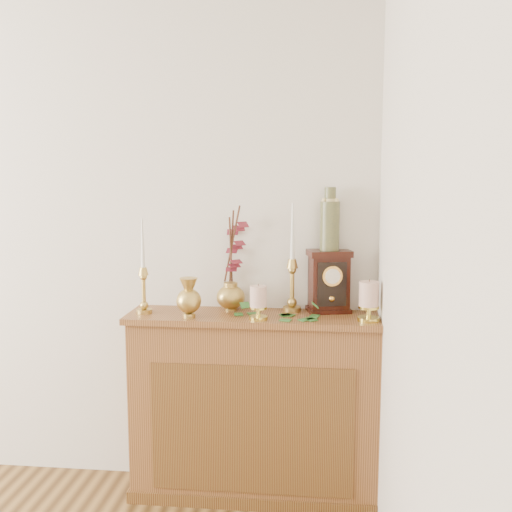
# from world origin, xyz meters

# --- Properties ---
(console_shelf) EXTENTS (1.24, 0.34, 0.93)m
(console_shelf) POSITION_xyz_m (1.40, 2.10, 0.44)
(console_shelf) COLOR brown
(console_shelf) RESTS_ON ground
(candlestick_left) EXTENTS (0.08, 0.08, 0.46)m
(candlestick_left) POSITION_xyz_m (0.86, 2.07, 1.08)
(candlestick_left) COLOR tan
(candlestick_left) RESTS_ON console_shelf
(candlestick_center) EXTENTS (0.09, 0.09, 0.54)m
(candlestick_center) POSITION_xyz_m (1.58, 2.19, 1.11)
(candlestick_center) COLOR tan
(candlestick_center) RESTS_ON console_shelf
(bud_vase) EXTENTS (0.12, 0.12, 0.19)m
(bud_vase) POSITION_xyz_m (1.10, 2.00, 1.02)
(bud_vase) COLOR tan
(bud_vase) RESTS_ON console_shelf
(ginger_jar) EXTENTS (0.22, 0.23, 0.53)m
(ginger_jar) POSITION_xyz_m (1.29, 2.21, 1.17)
(ginger_jar) COLOR tan
(ginger_jar) RESTS_ON console_shelf
(pillar_candle_left) EXTENTS (0.09, 0.09, 0.17)m
(pillar_candle_left) POSITION_xyz_m (1.43, 2.00, 1.02)
(pillar_candle_left) COLOR #DAC44C
(pillar_candle_left) RESTS_ON console_shelf
(pillar_candle_right) EXTENTS (0.10, 0.10, 0.20)m
(pillar_candle_right) POSITION_xyz_m (1.94, 2.02, 1.03)
(pillar_candle_right) COLOR #DAC44C
(pillar_candle_right) RESTS_ON console_shelf
(ivy_garland) EXTENTS (0.41, 0.20, 0.08)m
(ivy_garland) POSITION_xyz_m (1.54, 2.04, 0.95)
(ivy_garland) COLOR #2C6325
(ivy_garland) RESTS_ON console_shelf
(mantel_clock) EXTENTS (0.23, 0.19, 0.31)m
(mantel_clock) POSITION_xyz_m (1.76, 2.20, 1.08)
(mantel_clock) COLOR black
(mantel_clock) RESTS_ON console_shelf
(ceramic_vase) EXTENTS (0.09, 0.09, 0.31)m
(ceramic_vase) POSITION_xyz_m (1.76, 2.20, 1.37)
(ceramic_vase) COLOR #1B362A
(ceramic_vase) RESTS_ON mantel_clock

